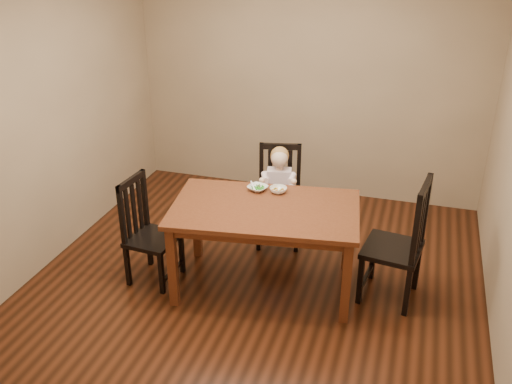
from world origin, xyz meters
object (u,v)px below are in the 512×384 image
(chair_right, at_px, (400,244))
(toddler, at_px, (279,187))
(dining_table, at_px, (265,217))
(bowl_veg, at_px, (278,190))
(chair_child, at_px, (279,197))
(chair_left, at_px, (148,232))
(bowl_peas, at_px, (258,188))

(chair_right, distance_m, toddler, 1.37)
(dining_table, bearing_deg, toddler, 95.86)
(dining_table, height_order, bowl_veg, bowl_veg)
(toddler, bearing_deg, chair_child, -90.00)
(dining_table, xyz_separation_m, bowl_veg, (0.03, 0.31, 0.12))
(chair_child, xyz_separation_m, bowl_veg, (0.12, -0.52, 0.33))
(dining_table, height_order, chair_left, chair_left)
(chair_left, relative_size, chair_right, 0.88)
(chair_child, distance_m, bowl_veg, 0.63)
(toddler, bearing_deg, bowl_veg, 91.67)
(chair_left, bearing_deg, bowl_veg, 119.79)
(bowl_veg, bearing_deg, dining_table, -96.26)
(chair_right, relative_size, bowl_peas, 6.60)
(bowl_peas, bearing_deg, dining_table, -62.78)
(toddler, distance_m, bowl_peas, 0.52)
(chair_child, distance_m, toddler, 0.15)
(bowl_peas, bearing_deg, chair_child, 83.09)
(dining_table, xyz_separation_m, chair_child, (-0.09, 0.83, -0.22))
(chair_right, xyz_separation_m, bowl_peas, (-1.29, 0.15, 0.27))
(dining_table, distance_m, chair_right, 1.15)
(chair_left, bearing_deg, chair_right, 103.74)
(bowl_veg, bearing_deg, chair_child, 103.51)
(bowl_peas, relative_size, bowl_veg, 1.11)
(chair_left, distance_m, bowl_veg, 1.22)
(chair_right, relative_size, bowl_veg, 7.33)
(toddler, height_order, bowl_veg, toddler)
(chair_left, bearing_deg, chair_child, 142.08)
(chair_left, xyz_separation_m, bowl_peas, (0.88, 0.48, 0.34))
(chair_right, height_order, bowl_veg, chair_right)
(chair_left, height_order, bowl_peas, chair_left)
(chair_right, bearing_deg, chair_child, 69.18)
(chair_left, height_order, toddler, chair_left)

